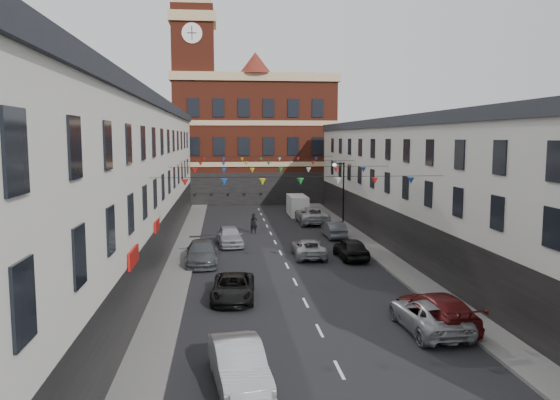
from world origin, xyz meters
name	(u,v)px	position (x,y,z in m)	size (l,w,h in m)	color
ground	(287,266)	(0.00, 0.00, 0.00)	(160.00, 160.00, 0.00)	black
pavement_left	(181,260)	(-6.90, 2.00, 0.07)	(1.80, 64.00, 0.15)	#605E5B
pavement_right	(382,256)	(6.90, 2.00, 0.07)	(1.80, 64.00, 0.15)	#605E5B
terrace_left	(100,184)	(-11.78, 1.00, 5.35)	(8.40, 56.00, 10.70)	silver
terrace_right	(458,188)	(11.78, 1.00, 4.85)	(8.40, 56.00, 9.70)	beige
civic_building	(253,138)	(0.00, 37.95, 8.14)	(20.60, 13.30, 18.50)	maroon
clock_tower	(194,83)	(-7.50, 35.00, 14.93)	(5.60, 5.60, 30.00)	maroon
distant_hill	(223,156)	(-4.00, 62.00, 5.00)	(40.00, 14.00, 10.00)	#2B4A22
street_lamp	(341,186)	(6.55, 14.00, 3.90)	(1.10, 0.36, 6.00)	black
car_left_b	(239,365)	(-3.60, -16.90, 0.75)	(1.59, 4.57, 1.50)	#9FA2A7
car_left_c	(233,288)	(-3.60, -7.10, 0.64)	(2.12, 4.60, 1.28)	black
car_left_d	(202,253)	(-5.50, 1.08, 0.75)	(2.09, 5.14, 1.49)	#45494D
car_left_e	(230,236)	(-3.60, 6.97, 0.77)	(1.81, 4.49, 1.53)	#9FA1A8
car_right_b	(428,315)	(4.64, -12.47, 0.68)	(2.27, 4.92, 1.37)	#93949A
car_right_c	(436,310)	(5.17, -11.98, 0.75)	(2.11, 5.19, 1.51)	#541110
car_right_d	(351,249)	(4.56, 1.49, 0.73)	(1.73, 4.29, 1.46)	black
car_right_e	(334,230)	(5.03, 9.52, 0.68)	(1.44, 4.12, 1.36)	#4C4F54
car_right_f	(312,215)	(4.41, 17.16, 0.81)	(2.69, 5.84, 1.62)	#ACAFB1
moving_car	(309,248)	(1.80, 2.46, 0.64)	(2.12, 4.59, 1.28)	#A1A4A8
white_van	(297,205)	(3.80, 22.81, 1.05)	(1.83, 4.77, 2.11)	silver
pedestrian	(254,224)	(-1.46, 12.09, 0.88)	(0.64, 0.42, 1.76)	black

